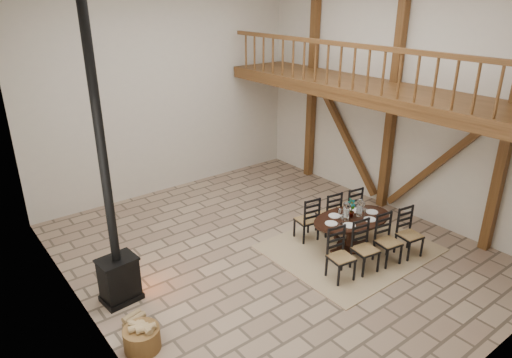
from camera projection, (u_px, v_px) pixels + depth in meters
ground at (272, 250)px, 8.94m from camera, size 8.00×8.00×0.00m
room_shell at (323, 89)px, 8.47m from camera, size 7.02×8.02×5.01m
rug at (349, 248)px, 9.00m from camera, size 3.00×2.50×0.02m
dining_table at (353, 234)px, 8.80m from camera, size 2.07×2.09×1.06m
wood_stove at (114, 239)px, 7.08m from camera, size 0.64×0.51×5.00m
log_basket at (142, 338)px, 6.41m from camera, size 0.52×0.52×0.43m
log_stack at (134, 320)px, 6.88m from camera, size 0.35×0.28×0.21m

